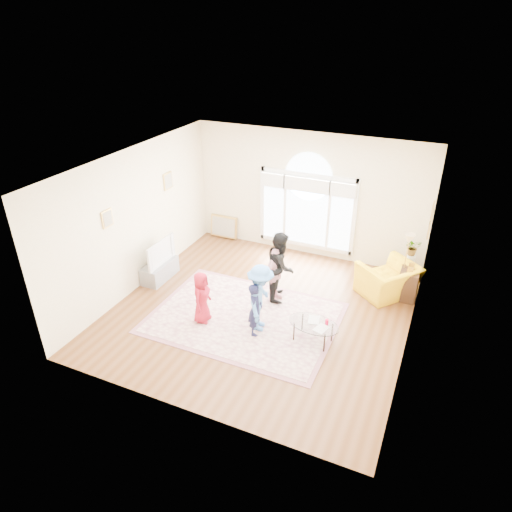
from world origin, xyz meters
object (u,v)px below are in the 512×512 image
at_px(tv_console, 160,270).
at_px(coffee_table, 314,324).
at_px(armchair, 388,280).
at_px(area_rug, 244,318).
at_px(television, 158,252).

distance_m(tv_console, coffee_table, 4.16).
bearing_deg(armchair, coffee_table, 15.19).
height_order(tv_console, coffee_table, coffee_table).
xyz_separation_m(tv_console, armchair, (5.10, 1.46, 0.17)).
height_order(area_rug, television, television).
relative_size(tv_console, armchair, 0.86).
bearing_deg(armchair, television, -34.58).
relative_size(area_rug, armchair, 3.08).
bearing_deg(armchair, tv_console, -34.60).
xyz_separation_m(area_rug, coffee_table, (1.54, -0.15, 0.39)).
height_order(area_rug, coffee_table, coffee_table).
bearing_deg(television, tv_console, 180.00).
height_order(tv_console, television, television).
relative_size(area_rug, tv_console, 3.60).
bearing_deg(television, coffee_table, -11.18).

